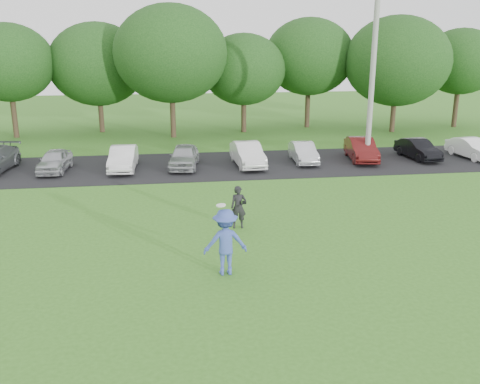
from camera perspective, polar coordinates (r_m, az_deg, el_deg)
name	(u,v)px	position (r m, az deg, el deg)	size (l,w,h in m)	color
ground	(256,267)	(16.03, 1.75, -7.97)	(100.00, 100.00, 0.00)	#376F1F
parking_lot	(215,165)	(28.28, -2.68, 2.87)	(32.00, 6.50, 0.03)	black
utility_pole	(373,72)	(29.04, 13.97, 12.28)	(0.28, 0.28, 9.56)	#969691
frisbee_player	(225,242)	(15.23, -1.57, -5.34)	(1.27, 0.75, 2.10)	#3C51AB
camera_bystander	(238,207)	(18.90, -0.16, -1.63)	(0.57, 0.43, 1.53)	black
parked_cars	(195,155)	(27.99, -4.83, 3.93)	(30.28, 4.67, 1.22)	#4D1310
tree_row	(223,61)	(37.41, -1.86, 13.75)	(42.39, 9.85, 8.64)	#38281C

